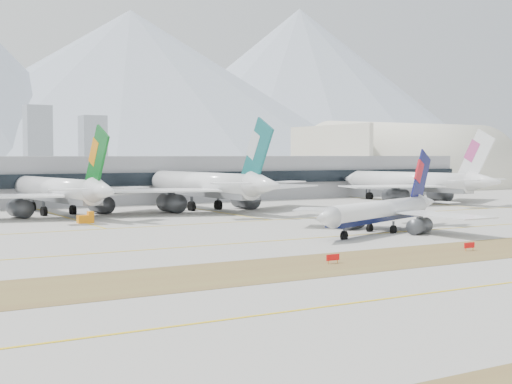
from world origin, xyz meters
TOP-DOWN VIEW (x-y plane):
  - ground at (0.00, 0.00)m, footprint 3000.00×3000.00m
  - apron_markings at (0.00, -53.95)m, footprint 360.00×122.22m
  - taxiing_airliner at (23.66, -3.43)m, footprint 47.68×40.39m
  - widebody_eva at (-22.18, 68.10)m, footprint 63.01×62.15m
  - widebody_cathay at (17.53, 64.13)m, footprint 70.21×68.89m
  - widebody_china_air at (90.78, 60.43)m, footprint 64.94×64.10m
  - terminal at (0.00, 114.84)m, footprint 280.00×43.10m
  - hangar at (154.56, 135.00)m, footprint 91.00×60.00m
  - hold_sign_left at (-9.63, -32.00)m, footprint 2.20×0.15m
  - hold_sign_right at (17.44, -32.00)m, footprint 2.20×0.15m
  - gse_b at (-22.39, 44.83)m, footprint 3.55×2.00m

SIDE VIEW (x-z plane):
  - ground at x=0.00m, z-range 0.00..0.00m
  - apron_markings at x=0.00m, z-range -0.01..0.05m
  - hangar at x=154.56m, z-range -29.86..30.14m
  - hold_sign_left at x=-9.63m, z-range 0.20..1.55m
  - hold_sign_right at x=17.44m, z-range 0.20..1.55m
  - gse_b at x=-22.39m, z-range -0.25..2.35m
  - taxiing_airliner at x=23.66m, z-range -4.38..12.53m
  - widebody_eva at x=-22.18m, z-range -5.30..17.35m
  - widebody_china_air at x=90.78m, z-range -5.47..17.90m
  - widebody_cathay at x=17.53m, z-range -5.88..19.22m
  - terminal at x=0.00m, z-range 0.00..15.00m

